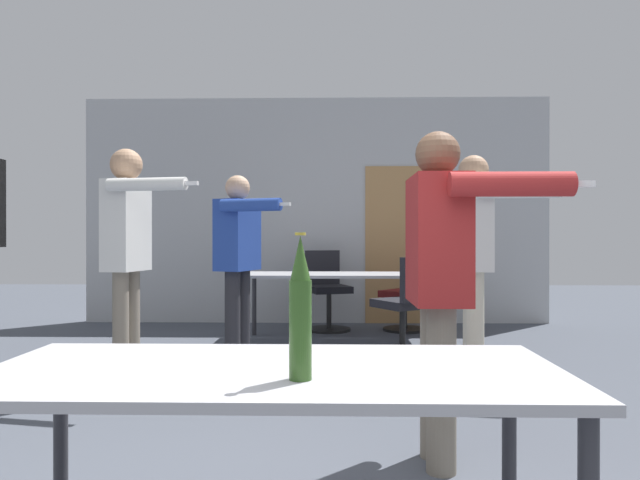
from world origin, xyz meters
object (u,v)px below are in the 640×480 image
at_px(office_chair_mid_tucked, 410,296).
at_px(beer_bottle, 300,310).
at_px(person_left_plaid, 128,240).
at_px(person_near_casual, 239,249).
at_px(office_chair_side_rolled, 408,308).
at_px(person_center_tall, 441,266).
at_px(office_chair_far_right, 327,292).
at_px(person_right_polo, 475,245).

distance_m(office_chair_mid_tucked, beer_bottle, 5.38).
bearing_deg(person_left_plaid, person_near_casual, 153.83).
bearing_deg(person_near_casual, office_chair_side_rolled, 119.78).
relative_size(person_left_plaid, person_near_casual, 1.06).
distance_m(person_center_tall, office_chair_far_right, 4.18).
bearing_deg(person_right_polo, office_chair_far_right, -144.71).
relative_size(office_chair_far_right, beer_bottle, 2.38).
height_order(office_chair_mid_tucked, beer_bottle, beer_bottle).
bearing_deg(person_center_tall, office_chair_mid_tucked, 174.56).
xyz_separation_m(person_right_polo, office_chair_mid_tucked, (-0.21, 2.29, -0.64)).
relative_size(office_chair_far_right, office_chair_mid_tucked, 1.06).
bearing_deg(office_chair_side_rolled, office_chair_mid_tucked, 49.46).
xyz_separation_m(person_near_casual, office_chair_mid_tucked, (1.78, 1.63, -0.60)).
height_order(person_left_plaid, person_center_tall, person_left_plaid).
relative_size(person_left_plaid, office_chair_far_right, 1.86).
xyz_separation_m(person_left_plaid, office_chair_side_rolled, (2.26, 1.23, -0.66)).
xyz_separation_m(person_left_plaid, beer_bottle, (1.45, -2.70, -0.18)).
relative_size(person_right_polo, person_near_casual, 1.05).
bearing_deg(office_chair_side_rolled, beer_bottle, -133.50).
relative_size(person_near_casual, office_chair_side_rolled, 1.80).
distance_m(person_left_plaid, office_chair_side_rolled, 2.66).
relative_size(office_chair_side_rolled, beer_bottle, 2.32).
distance_m(person_near_casual, office_chair_mid_tucked, 2.48).
bearing_deg(beer_bottle, office_chair_far_right, 89.80).
distance_m(person_left_plaid, office_chair_far_right, 3.10).
relative_size(person_left_plaid, person_right_polo, 1.01).
bearing_deg(person_left_plaid, person_right_polo, 105.87).
height_order(person_left_plaid, person_near_casual, person_left_plaid).
height_order(person_near_casual, office_chair_side_rolled, person_near_casual).
bearing_deg(office_chair_far_right, person_right_polo, 97.75).
distance_m(person_near_casual, office_chair_side_rolled, 1.70).
height_order(person_near_casual, office_chair_far_right, person_near_casual).
height_order(person_right_polo, office_chair_side_rolled, person_right_polo).
height_order(person_right_polo, office_chair_far_right, person_right_polo).
height_order(person_center_tall, person_near_casual, person_near_casual).
distance_m(office_chair_far_right, beer_bottle, 5.37).
bearing_deg(person_near_casual, person_left_plaid, -17.18).
xyz_separation_m(person_left_plaid, person_center_tall, (2.07, -1.45, -0.12)).
height_order(person_center_tall, office_chair_far_right, person_center_tall).
bearing_deg(person_left_plaid, office_chair_mid_tucked, 146.23).
distance_m(person_center_tall, office_chair_mid_tucked, 4.07).
bearing_deg(person_center_tall, office_chair_side_rolled, 176.10).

